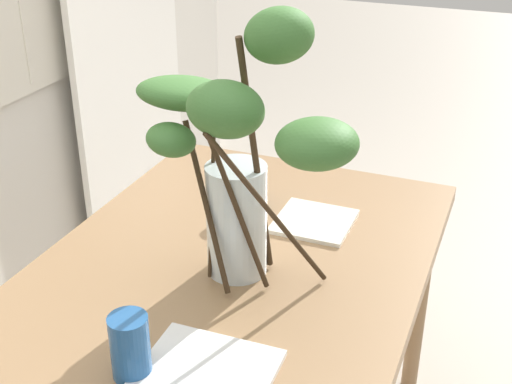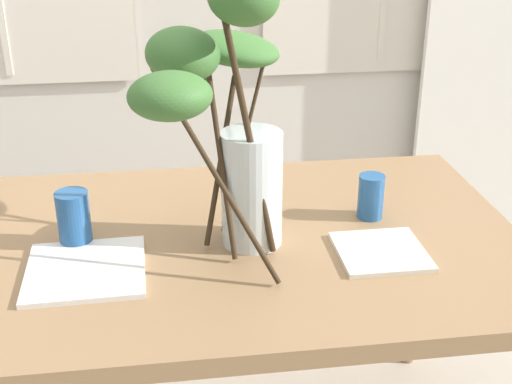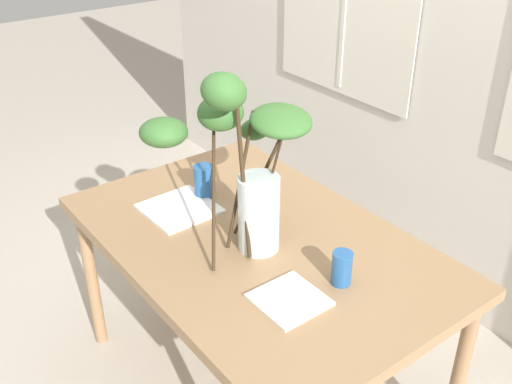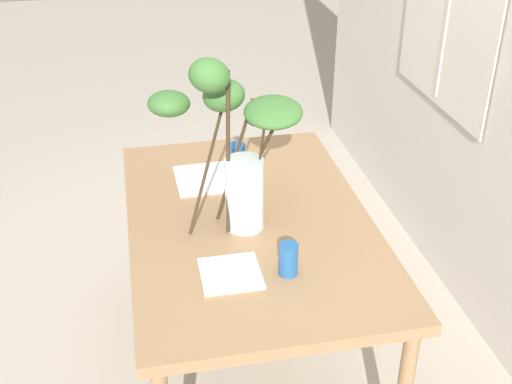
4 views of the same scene
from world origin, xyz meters
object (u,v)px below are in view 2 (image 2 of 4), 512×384
(vase_with_branches, at_px, (228,115))
(drinking_glass_blue_right, at_px, (371,196))
(drinking_glass_blue_left, at_px, (74,219))
(plate_square_right, at_px, (381,252))
(plate_square_left, at_px, (86,270))
(dining_table, at_px, (232,261))

(vase_with_branches, distance_m, drinking_glass_blue_right, 0.48)
(drinking_glass_blue_left, distance_m, plate_square_right, 0.73)
(plate_square_left, bearing_deg, drinking_glass_blue_right, 14.50)
(drinking_glass_blue_right, distance_m, plate_square_right, 0.20)
(dining_table, height_order, drinking_glass_blue_right, drinking_glass_blue_right)
(dining_table, bearing_deg, plate_square_left, -160.50)
(drinking_glass_blue_left, distance_m, drinking_glass_blue_right, 0.75)
(drinking_glass_blue_right, relative_size, plate_square_right, 0.57)
(dining_table, bearing_deg, vase_with_branches, -98.76)
(drinking_glass_blue_left, relative_size, plate_square_left, 0.52)
(vase_with_branches, bearing_deg, drinking_glass_blue_left, 169.05)
(vase_with_branches, height_order, plate_square_left, vase_with_branches)
(plate_square_left, bearing_deg, dining_table, 19.50)
(drinking_glass_blue_right, relative_size, plate_square_left, 0.44)
(vase_with_branches, distance_m, plate_square_right, 0.49)
(vase_with_branches, bearing_deg, plate_square_left, -168.78)
(dining_table, xyz_separation_m, drinking_glass_blue_right, (0.37, 0.06, 0.13))
(vase_with_branches, relative_size, plate_square_right, 3.29)
(drinking_glass_blue_left, xyz_separation_m, drinking_glass_blue_right, (0.75, 0.05, -0.01))
(drinking_glass_blue_left, xyz_separation_m, plate_square_left, (0.03, -0.14, -0.06))
(vase_with_branches, bearing_deg, drinking_glass_blue_right, 17.30)
(vase_with_branches, height_order, drinking_glass_blue_left, vase_with_branches)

